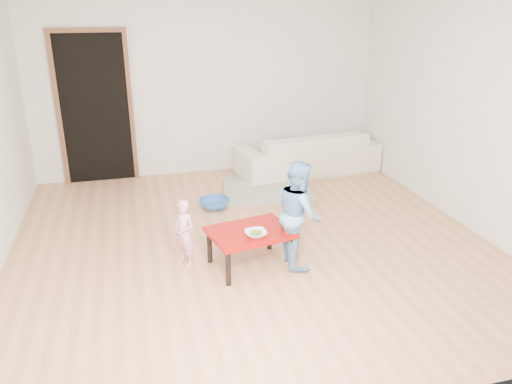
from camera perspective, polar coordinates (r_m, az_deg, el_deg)
name	(u,v)px	position (r m, az deg, el deg)	size (l,w,h in m)	color
floor	(251,241)	(5.44, -0.54, -5.66)	(5.00, 5.00, 0.01)	#B67D4E
back_wall	(209,85)	(7.40, -5.43, 12.09)	(5.00, 0.02, 2.60)	white
right_wall	(469,111)	(6.09, 23.15, 8.55)	(0.02, 5.00, 2.60)	white
doorway	(95,110)	(7.34, -17.88, 8.93)	(1.02, 0.08, 2.11)	brown
sofa	(307,152)	(7.54, 5.89, 4.51)	(2.11, 0.82, 0.62)	silver
cushion	(291,147)	(7.24, 4.05, 5.15)	(0.45, 0.40, 0.12)	#DD5718
red_table	(250,248)	(4.89, -0.66, -6.44)	(0.77, 0.57, 0.38)	#930B08
bowl	(256,234)	(4.68, -0.02, -4.78)	(0.20, 0.20, 0.05)	white
broccoli	(256,233)	(4.68, -0.02, -4.75)	(0.12, 0.12, 0.06)	#2D5919
child_pink	(184,234)	(4.89, -8.22, -4.73)	(0.25, 0.16, 0.68)	pink
child_blue	(299,213)	(4.83, 4.89, -2.45)	(0.51, 0.40, 1.05)	#578FCA
basin	(215,204)	(6.28, -4.75, -1.33)	(0.38, 0.38, 0.12)	#2D5EAD
blanket	(267,190)	(6.80, 1.32, 0.25)	(1.18, 0.98, 0.06)	beige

